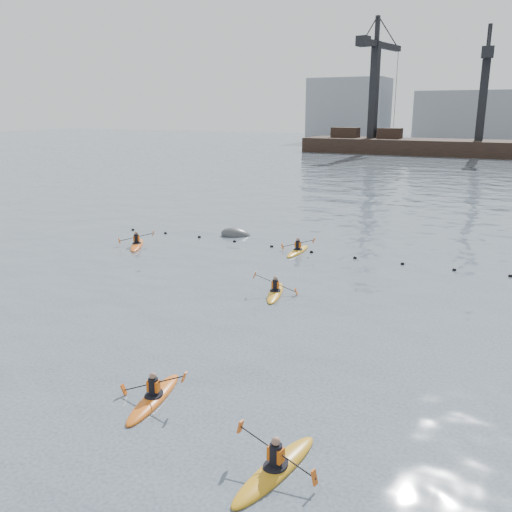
# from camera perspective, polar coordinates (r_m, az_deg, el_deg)

# --- Properties ---
(ground) EXTENTS (400.00, 400.00, 0.00)m
(ground) POSITION_cam_1_polar(r_m,az_deg,el_deg) (17.15, -16.61, -17.78)
(ground) COLOR #36444F
(ground) RESTS_ON ground
(float_line) EXTENTS (33.24, 0.73, 0.24)m
(float_line) POSITION_cam_1_polar(r_m,az_deg,el_deg) (35.63, 8.19, 0.17)
(float_line) COLOR black
(float_line) RESTS_ON ground
(barge_pier) EXTENTS (72.00, 19.30, 29.50)m
(barge_pier) POSITION_cam_1_polar(r_m,az_deg,el_deg) (120.82, 22.20, 10.62)
(barge_pier) COLOR black
(barge_pier) RESTS_ON ground
(skyline) EXTENTS (141.00, 28.00, 22.00)m
(skyline) POSITION_cam_1_polar(r_m,az_deg,el_deg) (160.62, 24.74, 13.86)
(skyline) COLOR gray
(skyline) RESTS_ON ground
(kayaker_0) EXTENTS (2.38, 3.52, 1.30)m
(kayaker_0) POSITION_cam_1_polar(r_m,az_deg,el_deg) (18.51, -10.69, -14.37)
(kayaker_0) COLOR #D85E14
(kayaker_0) RESTS_ON ground
(kayaker_1) EXTENTS (2.46, 3.71, 1.23)m
(kayaker_1) POSITION_cam_1_polar(r_m,az_deg,el_deg) (15.17, 2.08, -21.41)
(kayaker_1) COLOR orange
(kayaker_1) RESTS_ON ground
(kayaker_2) EXTENTS (2.53, 3.51, 1.22)m
(kayaker_2) POSITION_cam_1_polar(r_m,az_deg,el_deg) (38.47, -12.44, 1.21)
(kayaker_2) COLOR #D95914
(kayaker_2) RESTS_ON ground
(kayaker_3) EXTENTS (2.27, 3.42, 1.27)m
(kayaker_3) POSITION_cam_1_polar(r_m,az_deg,el_deg) (27.86, 2.04, -3.80)
(kayaker_3) COLOR orange
(kayaker_3) RESTS_ON ground
(kayaker_5) EXTENTS (2.37, 3.48, 1.24)m
(kayaker_5) POSITION_cam_1_polar(r_m,az_deg,el_deg) (36.03, 4.42, 0.58)
(kayaker_5) COLOR gold
(kayaker_5) RESTS_ON ground
(mooring_buoy) EXTENTS (2.85, 2.38, 1.61)m
(mooring_buoy) POSITION_cam_1_polar(r_m,az_deg,el_deg) (40.71, -2.10, 2.16)
(mooring_buoy) COLOR #3C3F41
(mooring_buoy) RESTS_ON ground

